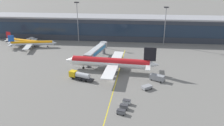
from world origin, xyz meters
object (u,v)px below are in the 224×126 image
at_px(fuel_tanker, 80,76).
at_px(commuter_jet_near, 32,43).
at_px(baggage_cart_1, 124,107).
at_px(lavatory_truck, 157,77).
at_px(baggage_cart_2, 127,102).
at_px(baggage_cart_0, 121,112).
at_px(main_airliner, 111,62).
at_px(pushback_tug, 147,87).
at_px(commuter_jet_far, 23,41).

distance_m(fuel_tanker, commuter_jet_near, 56.31).
height_order(baggage_cart_1, commuter_jet_near, commuter_jet_near).
relative_size(lavatory_truck, baggage_cart_2, 2.12).
xyz_separation_m(baggage_cart_0, baggage_cart_2, (1.52, 6.22, 0.00)).
height_order(fuel_tanker, lavatory_truck, fuel_tanker).
height_order(main_airliner, pushback_tug, main_airliner).
distance_m(main_airliner, baggage_cart_1, 32.10).
xyz_separation_m(main_airliner, baggage_cart_1, (7.28, -31.10, -3.20)).
height_order(main_airliner, lavatory_truck, main_airliner).
bearing_deg(baggage_cart_2, commuter_jet_near, 134.84).
xyz_separation_m(baggage_cart_1, commuter_jet_near, (-57.63, 61.82, 1.87)).
bearing_deg(main_airliner, baggage_cart_1, -76.82).
bearing_deg(main_airliner, pushback_tug, -47.01).
height_order(baggage_cart_1, commuter_jet_far, commuter_jet_far).
relative_size(lavatory_truck, pushback_tug, 1.41).
bearing_deg(pushback_tug, baggage_cart_1, -118.76).
xyz_separation_m(fuel_tanker, baggage_cart_2, (20.02, -17.51, -0.96)).
relative_size(pushback_tug, baggage_cart_1, 1.50).
bearing_deg(fuel_tanker, baggage_cart_2, -41.16).
bearing_deg(baggage_cart_1, baggage_cart_2, 76.26).
bearing_deg(commuter_jet_near, fuel_tanker, -47.04).
bearing_deg(baggage_cart_1, lavatory_truck, 60.69).
xyz_separation_m(lavatory_truck, commuter_jet_far, (-77.54, 43.22, 1.20)).
distance_m(pushback_tug, commuter_jet_far, 89.06).
bearing_deg(baggage_cart_1, commuter_jet_near, 132.99).
relative_size(lavatory_truck, commuter_jet_far, 0.23).
relative_size(main_airliner, pushback_tug, 9.73).
height_order(pushback_tug, baggage_cart_0, baggage_cart_0).
bearing_deg(baggage_cart_2, lavatory_truck, 58.52).
relative_size(main_airliner, baggage_cart_1, 14.63).
relative_size(main_airliner, lavatory_truck, 6.91).
bearing_deg(lavatory_truck, fuel_tanker, -176.69).
distance_m(lavatory_truck, baggage_cart_2, 22.70).
relative_size(fuel_tanker, baggage_cart_2, 3.75).
distance_m(pushback_tug, baggage_cart_2, 13.65).
bearing_deg(commuter_jet_near, commuter_jet_far, 152.12).
xyz_separation_m(baggage_cart_1, baggage_cart_2, (0.76, 3.11, 0.00)).
bearing_deg(commuter_jet_near, baggage_cart_1, -47.01).
bearing_deg(baggage_cart_1, baggage_cart_0, -103.74).
xyz_separation_m(baggage_cart_0, commuter_jet_near, (-56.87, 64.93, 1.87)).
xyz_separation_m(main_airliner, commuter_jet_near, (-50.35, 30.73, -1.33)).
height_order(baggage_cart_0, baggage_cart_2, same).
xyz_separation_m(fuel_tanker, baggage_cart_0, (18.50, -23.72, -0.96)).
bearing_deg(commuter_jet_near, main_airliner, -31.40).
relative_size(fuel_tanker, commuter_jet_near, 0.38).
bearing_deg(lavatory_truck, baggage_cart_2, -121.48).
xyz_separation_m(lavatory_truck, commuter_jet_near, (-70.24, 39.36, 1.23)).
distance_m(main_airliner, baggage_cart_0, 34.97).
xyz_separation_m(baggage_cart_2, commuter_jet_far, (-65.68, 62.57, 1.84)).
height_order(fuel_tanker, baggage_cart_2, fuel_tanker).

